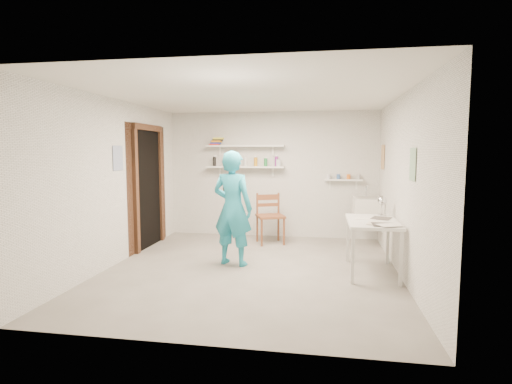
% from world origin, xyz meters
% --- Properties ---
extents(floor, '(4.00, 4.50, 0.02)m').
position_xyz_m(floor, '(0.00, 0.00, -0.01)').
color(floor, slate).
rests_on(floor, ground).
extents(ceiling, '(4.00, 4.50, 0.02)m').
position_xyz_m(ceiling, '(0.00, 0.00, 2.41)').
color(ceiling, silver).
rests_on(ceiling, wall_back).
extents(wall_back, '(4.00, 0.02, 2.40)m').
position_xyz_m(wall_back, '(0.00, 2.26, 1.20)').
color(wall_back, silver).
rests_on(wall_back, ground).
extents(wall_front, '(4.00, 0.02, 2.40)m').
position_xyz_m(wall_front, '(0.00, -2.26, 1.20)').
color(wall_front, silver).
rests_on(wall_front, ground).
extents(wall_left, '(0.02, 4.50, 2.40)m').
position_xyz_m(wall_left, '(-2.01, 0.00, 1.20)').
color(wall_left, silver).
rests_on(wall_left, ground).
extents(wall_right, '(0.02, 4.50, 2.40)m').
position_xyz_m(wall_right, '(2.01, 0.00, 1.20)').
color(wall_right, silver).
rests_on(wall_right, ground).
extents(doorway_recess, '(0.02, 0.90, 2.00)m').
position_xyz_m(doorway_recess, '(-1.99, 1.05, 1.00)').
color(doorway_recess, black).
rests_on(doorway_recess, wall_left).
extents(corridor_box, '(1.40, 1.50, 2.10)m').
position_xyz_m(corridor_box, '(-2.70, 1.05, 1.05)').
color(corridor_box, brown).
rests_on(corridor_box, ground).
extents(door_lintel, '(0.06, 1.05, 0.10)m').
position_xyz_m(door_lintel, '(-1.97, 1.05, 2.05)').
color(door_lintel, brown).
rests_on(door_lintel, wall_left).
extents(door_jamb_near, '(0.06, 0.10, 2.00)m').
position_xyz_m(door_jamb_near, '(-1.97, 0.55, 1.00)').
color(door_jamb_near, brown).
rests_on(door_jamb_near, ground).
extents(door_jamb_far, '(0.06, 0.10, 2.00)m').
position_xyz_m(door_jamb_far, '(-1.97, 1.55, 1.00)').
color(door_jamb_far, brown).
rests_on(door_jamb_far, ground).
extents(shelf_lower, '(1.50, 0.22, 0.03)m').
position_xyz_m(shelf_lower, '(-0.50, 2.13, 1.35)').
color(shelf_lower, white).
rests_on(shelf_lower, wall_back).
extents(shelf_upper, '(1.50, 0.22, 0.03)m').
position_xyz_m(shelf_upper, '(-0.50, 2.13, 1.75)').
color(shelf_upper, white).
rests_on(shelf_upper, wall_back).
extents(ledge_shelf, '(0.70, 0.14, 0.03)m').
position_xyz_m(ledge_shelf, '(1.35, 2.17, 1.12)').
color(ledge_shelf, white).
rests_on(ledge_shelf, wall_back).
extents(poster_left, '(0.01, 0.28, 0.36)m').
position_xyz_m(poster_left, '(-1.99, 0.05, 1.55)').
color(poster_left, '#334C7F').
rests_on(poster_left, wall_left).
extents(poster_right_a, '(0.01, 0.34, 0.42)m').
position_xyz_m(poster_right_a, '(1.99, 1.80, 1.55)').
color(poster_right_a, '#995933').
rests_on(poster_right_a, wall_right).
extents(poster_right_b, '(0.01, 0.30, 0.38)m').
position_xyz_m(poster_right_b, '(1.99, -0.55, 1.50)').
color(poster_right_b, '#3F724C').
rests_on(poster_right_b, wall_right).
extents(belfast_sink, '(0.48, 0.60, 0.30)m').
position_xyz_m(belfast_sink, '(1.75, 1.70, 0.70)').
color(belfast_sink, white).
rests_on(belfast_sink, wall_right).
extents(man, '(0.68, 0.54, 1.66)m').
position_xyz_m(man, '(-0.31, 0.19, 0.83)').
color(man, teal).
rests_on(man, ground).
extents(wall_clock, '(0.30, 0.11, 0.30)m').
position_xyz_m(wall_clock, '(-0.36, 0.41, 1.11)').
color(wall_clock, beige).
rests_on(wall_clock, man).
extents(wooden_chair, '(0.59, 0.58, 0.99)m').
position_xyz_m(wooden_chair, '(0.06, 1.61, 0.49)').
color(wooden_chair, brown).
rests_on(wooden_chair, ground).
extents(work_table, '(0.65, 1.09, 0.73)m').
position_xyz_m(work_table, '(1.64, 0.09, 0.36)').
color(work_table, silver).
rests_on(work_table, ground).
extents(desk_lamp, '(0.14, 0.14, 0.14)m').
position_xyz_m(desk_lamp, '(1.82, 0.53, 0.95)').
color(desk_lamp, silver).
rests_on(desk_lamp, work_table).
extents(spray_cans, '(1.26, 0.06, 0.17)m').
position_xyz_m(spray_cans, '(-0.50, 2.13, 1.45)').
color(spray_cans, black).
rests_on(spray_cans, shelf_lower).
extents(book_stack, '(0.26, 0.14, 0.14)m').
position_xyz_m(book_stack, '(-1.06, 2.13, 1.83)').
color(book_stack, red).
rests_on(book_stack, shelf_upper).
extents(ledge_pots, '(0.48, 0.07, 0.09)m').
position_xyz_m(ledge_pots, '(1.35, 2.17, 1.18)').
color(ledge_pots, silver).
rests_on(ledge_pots, ledge_shelf).
extents(papers, '(0.30, 0.22, 0.02)m').
position_xyz_m(papers, '(1.64, 0.09, 0.74)').
color(papers, silver).
rests_on(papers, work_table).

